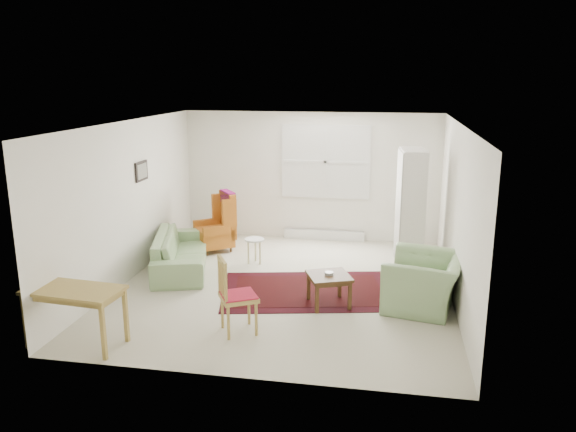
% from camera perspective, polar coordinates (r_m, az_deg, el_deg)
% --- Properties ---
extents(room, '(5.04, 5.54, 2.51)m').
position_cam_1_polar(room, '(8.58, 0.02, 1.19)').
color(room, beige).
rests_on(room, ground).
extents(rug, '(2.86, 2.14, 0.03)m').
position_cam_1_polar(rug, '(8.57, 2.09, -7.54)').
color(rug, black).
rests_on(rug, ground).
extents(sofa, '(1.37, 2.23, 0.84)m').
position_cam_1_polar(sofa, '(9.57, -10.85, -2.88)').
color(sofa, '#82A46D').
rests_on(sofa, ground).
extents(armchair, '(1.21, 1.32, 0.89)m').
position_cam_1_polar(armchair, '(8.08, 13.67, -6.02)').
color(armchair, '#82A46D').
rests_on(armchair, ground).
extents(wingback_chair, '(0.92, 0.91, 1.10)m').
position_cam_1_polar(wingback_chair, '(10.44, -7.55, -0.56)').
color(wingback_chair, '#BB651C').
rests_on(wingback_chair, ground).
extents(coffee_table, '(0.73, 0.73, 0.46)m').
position_cam_1_polar(coffee_table, '(8.01, 4.16, -7.49)').
color(coffee_table, '#462C15').
rests_on(coffee_table, ground).
extents(stool, '(0.44, 0.44, 0.45)m').
position_cam_1_polar(stool, '(9.75, -3.42, -3.54)').
color(stool, white).
rests_on(stool, ground).
extents(cabinet, '(0.49, 0.83, 1.98)m').
position_cam_1_polar(cabinet, '(9.76, 12.36, 0.85)').
color(cabinet, white).
rests_on(cabinet, ground).
extents(desk, '(1.19, 0.67, 0.72)m').
position_cam_1_polar(desk, '(7.28, -20.72, -9.57)').
color(desk, '#A98D44').
rests_on(desk, ground).
extents(desk_chair, '(0.59, 0.59, 1.00)m').
position_cam_1_polar(desk_chair, '(7.12, -5.05, -7.99)').
color(desk_chair, '#A98D44').
rests_on(desk_chair, ground).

